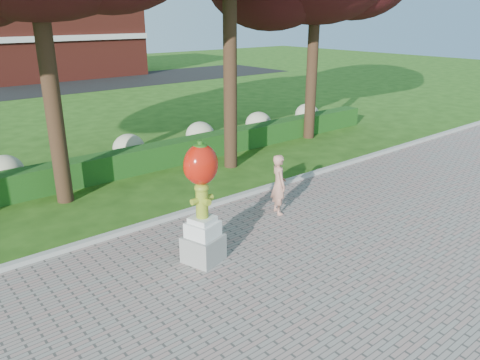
% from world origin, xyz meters
% --- Properties ---
extents(ground, '(100.00, 100.00, 0.00)m').
position_xyz_m(ground, '(0.00, 0.00, 0.00)').
color(ground, '#244912').
rests_on(ground, ground).
extents(curb, '(40.00, 0.18, 0.15)m').
position_xyz_m(curb, '(0.00, 3.00, 0.07)').
color(curb, '#ADADA5').
rests_on(curb, ground).
extents(lawn_hedge, '(24.00, 0.70, 0.80)m').
position_xyz_m(lawn_hedge, '(0.00, 7.00, 0.40)').
color(lawn_hedge, '#154513').
rests_on(lawn_hedge, ground).
extents(hydrangea_row, '(20.10, 1.10, 0.99)m').
position_xyz_m(hydrangea_row, '(0.57, 8.00, 0.55)').
color(hydrangea_row, '#C0BD92').
rests_on(hydrangea_row, ground).
extents(building_right, '(12.00, 8.00, 6.40)m').
position_xyz_m(building_right, '(8.00, 34.00, 3.20)').
color(building_right, maroon).
rests_on(building_right, ground).
extents(hydrant_sculpture, '(0.87, 0.87, 2.59)m').
position_xyz_m(hydrant_sculpture, '(-1.02, 0.75, 1.41)').
color(hydrant_sculpture, gray).
rests_on(hydrant_sculpture, walkway).
extents(woman, '(0.57, 0.67, 1.57)m').
position_xyz_m(woman, '(1.92, 1.56, 0.82)').
color(woman, tan).
rests_on(woman, walkway).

